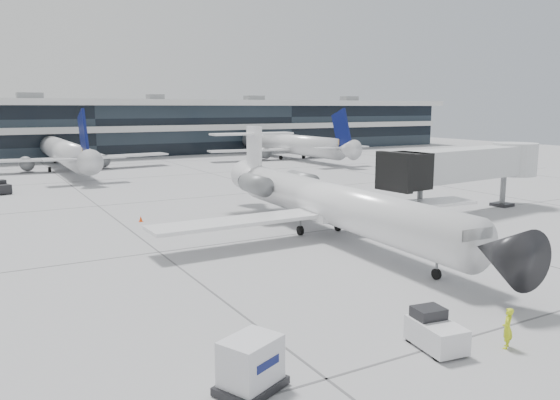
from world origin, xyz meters
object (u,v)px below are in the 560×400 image
jet_bridge (472,164)px  ramp_worker (507,328)px  cargo_uld (251,365)px  regional_jet (328,201)px  baggage_tug (435,332)px

jet_bridge → ramp_worker: size_ratio=11.36×
jet_bridge → ramp_worker: jet_bridge is taller
jet_bridge → cargo_uld: size_ratio=6.94×
regional_jet → cargo_uld: 23.31m
regional_jet → jet_bridge: 17.16m
ramp_worker → baggage_tug: 2.92m
ramp_worker → jet_bridge: bearing=-167.9°
jet_bridge → ramp_worker: bearing=-141.4°
ramp_worker → baggage_tug: bearing=-61.7°
jet_bridge → cargo_uld: 37.65m
ramp_worker → cargo_uld: 10.73m
regional_jet → baggage_tug: size_ratio=12.96×
regional_jet → jet_bridge: (16.99, 1.58, 1.81)m
baggage_tug → cargo_uld: size_ratio=0.95×
jet_bridge → baggage_tug: jet_bridge is taller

